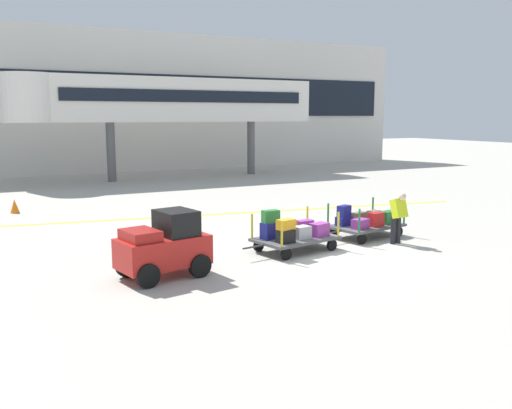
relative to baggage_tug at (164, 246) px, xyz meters
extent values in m
plane|color=#B2ADA0|center=(4.60, 0.04, -0.75)|extent=(120.00, 120.00, 0.00)
cube|color=yellow|center=(4.87, 7.14, -0.75)|extent=(20.20, 3.54, 0.01)
cube|color=beige|center=(4.60, 26.04, 3.96)|extent=(46.24, 2.40, 9.42)
cube|color=black|center=(4.60, 24.79, 4.43)|extent=(43.93, 0.12, 2.80)
cube|color=silver|center=(8.02, 20.04, 3.98)|extent=(16.58, 2.20, 2.60)
cylinder|color=silver|center=(-0.87, 20.04, 3.98)|extent=(3.00, 3.00, 2.60)
cube|color=black|center=(8.02, 18.90, 4.18)|extent=(14.92, 0.08, 0.70)
cylinder|color=#59595B|center=(3.46, 20.04, 0.96)|extent=(0.50, 0.50, 3.43)
cylinder|color=#59595B|center=(12.58, 20.04, 0.96)|extent=(0.50, 0.50, 3.43)
cube|color=red|center=(-0.03, -0.01, -0.12)|extent=(2.26, 1.46, 0.70)
cube|color=black|center=(0.33, 0.06, 0.53)|extent=(0.96, 1.12, 0.60)
cube|color=#A51B16|center=(-0.60, -0.11, 0.35)|extent=(0.85, 1.04, 0.24)
cylinder|color=black|center=(-0.80, 0.39, -0.47)|extent=(0.58, 0.28, 0.56)
cylinder|color=black|center=(-0.61, -0.64, -0.47)|extent=(0.58, 0.28, 0.56)
cylinder|color=black|center=(0.55, 0.63, -0.47)|extent=(0.58, 0.28, 0.56)
cylinder|color=black|center=(0.73, -0.40, -0.47)|extent=(0.58, 0.28, 0.56)
cube|color=#4C4C4F|center=(4.10, 0.74, -0.39)|extent=(2.51, 1.79, 0.08)
cylinder|color=gold|center=(2.94, 1.19, 0.00)|extent=(0.06, 0.06, 0.70)
cylinder|color=gold|center=(3.17, -0.08, 0.00)|extent=(0.06, 0.06, 0.70)
cylinder|color=gold|center=(5.03, 1.56, 0.00)|extent=(0.06, 0.06, 0.70)
cylinder|color=gold|center=(5.26, 0.29, 0.00)|extent=(0.06, 0.06, 0.70)
cylinder|color=black|center=(3.15, 1.17, -0.59)|extent=(0.33, 0.16, 0.32)
cylinder|color=black|center=(3.36, 0.00, -0.59)|extent=(0.33, 0.16, 0.32)
cylinder|color=black|center=(4.84, 1.48, -0.59)|extent=(0.33, 0.16, 0.32)
cylinder|color=black|center=(5.05, 0.31, -0.59)|extent=(0.33, 0.16, 0.32)
cylinder|color=#333333|center=(2.62, 0.47, -0.41)|extent=(0.70, 0.17, 0.05)
cube|color=navy|center=(3.39, 0.91, -0.12)|extent=(0.61, 0.44, 0.46)
cube|color=black|center=(3.50, 0.28, -0.17)|extent=(0.45, 0.35, 0.37)
cube|color=orange|center=(4.03, 1.08, -0.13)|extent=(0.56, 0.40, 0.44)
cube|color=#99999E|center=(4.14, 0.48, -0.17)|extent=(0.54, 0.42, 0.36)
cube|color=#8C338C|center=(4.69, 1.18, -0.17)|extent=(0.53, 0.34, 0.36)
cube|color=#8C338C|center=(4.77, 0.54, -0.16)|extent=(0.62, 0.48, 0.38)
cube|color=#236B2D|center=(3.39, 0.91, 0.28)|extent=(0.47, 0.27, 0.35)
cube|color=orange|center=(3.50, 0.28, 0.15)|extent=(0.52, 0.38, 0.28)
cube|color=#4C4C4F|center=(7.05, 1.27, -0.39)|extent=(2.51, 1.79, 0.08)
cylinder|color=#237033|center=(5.90, 1.72, 0.00)|extent=(0.06, 0.06, 0.70)
cylinder|color=#237033|center=(6.13, 0.45, 0.00)|extent=(0.06, 0.06, 0.70)
cylinder|color=#237033|center=(7.98, 2.09, 0.00)|extent=(0.06, 0.06, 0.70)
cylinder|color=#237033|center=(8.21, 0.83, 0.00)|extent=(0.06, 0.06, 0.70)
cylinder|color=black|center=(6.10, 1.70, -0.59)|extent=(0.33, 0.16, 0.32)
cylinder|color=black|center=(6.31, 0.53, -0.59)|extent=(0.33, 0.16, 0.32)
cylinder|color=black|center=(7.80, 2.01, -0.59)|extent=(0.33, 0.16, 0.32)
cylinder|color=black|center=(8.01, 0.84, -0.59)|extent=(0.33, 0.16, 0.32)
cylinder|color=#333333|center=(5.58, 1.01, -0.41)|extent=(0.70, 0.17, 0.05)
cube|color=navy|center=(6.34, 1.49, -0.21)|extent=(0.55, 0.40, 0.28)
cube|color=#8C338C|center=(6.49, 0.85, -0.20)|extent=(0.60, 0.50, 0.30)
cube|color=#726651|center=(6.98, 1.56, -0.17)|extent=(0.55, 0.35, 0.36)
cube|color=red|center=(7.14, 0.92, -0.14)|extent=(0.49, 0.38, 0.43)
cube|color=#726651|center=(7.68, 1.67, -0.18)|extent=(0.48, 0.40, 0.34)
cube|color=#236B2D|center=(7.77, 1.08, -0.15)|extent=(0.55, 0.41, 0.40)
cube|color=navy|center=(6.34, 1.49, 0.10)|extent=(0.49, 0.39, 0.35)
cylinder|color=black|center=(7.16, 0.14, -0.34)|extent=(0.16, 0.16, 0.82)
cylinder|color=black|center=(7.36, 0.14, -0.34)|extent=(0.16, 0.16, 0.82)
cube|color=#D1E51E|center=(7.26, 0.04, 0.33)|extent=(0.41, 0.43, 0.61)
sphere|color=beige|center=(7.26, -0.08, 0.70)|extent=(0.22, 0.22, 0.22)
cone|color=orange|center=(-2.45, 11.18, -0.48)|extent=(0.36, 0.36, 0.55)
camera|label=1|loc=(-4.01, -12.33, 3.06)|focal=38.88mm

